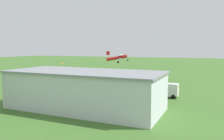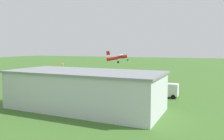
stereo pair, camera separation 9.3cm
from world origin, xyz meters
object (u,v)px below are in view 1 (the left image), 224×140
person_watching_takeoff (129,90)px  person_near_hangar_door (112,88)px  truck_flatbed_blue (165,90)px  car_black (62,89)px  windsock (62,65)px  hangar (85,90)px  car_orange (42,87)px  person_beside_truck (134,92)px  biplane (118,58)px  car_yellow (19,86)px

person_watching_takeoff → person_near_hangar_door: 5.08m
truck_flatbed_blue → person_watching_takeoff: size_ratio=3.70×
car_black → windsock: (18.09, -26.83, 3.83)m
hangar → car_orange: bearing=-32.3°
car_black → person_beside_truck: size_ratio=2.81×
biplane → person_near_hangar_door: biplane is taller
person_beside_truck → windsock: windsock is taller
truck_flatbed_blue → car_black: bearing=7.1°
hangar → car_black: (13.29, -12.46, -2.72)m
car_yellow → person_near_hangar_door: (-24.77, -6.52, 0.03)m
person_watching_takeoff → car_yellow: bearing=10.4°
car_orange → person_watching_takeoff: (-22.58, -4.64, 0.03)m
hangar → car_orange: size_ratio=6.59×
truck_flatbed_blue → person_near_hangar_door: size_ratio=3.69×
person_near_hangar_door → truck_flatbed_blue: bearing=170.7°
person_watching_takeoff → person_near_hangar_door: (4.97, -1.06, 0.00)m
hangar → windsock: bearing=-51.4°
car_yellow → biplane: bearing=-130.9°
car_black → car_orange: (6.05, 0.24, 0.03)m
car_yellow → hangar: bearing=156.7°
car_yellow → person_near_hangar_door: person_near_hangar_door is taller
car_yellow → truck_flatbed_blue: size_ratio=0.62×
hangar → car_yellow: bearing=-23.3°
hangar → windsock: 50.30m
car_orange → person_watching_takeoff: bearing=-168.4°
person_beside_truck → car_orange: bearing=6.7°
car_black → windsock: 32.59m
person_beside_truck → person_near_hangar_door: 7.49m
person_near_hangar_door → windsock: 36.75m
hangar → biplane: (6.36, -34.67, 4.50)m
person_near_hangar_door → windsock: (29.66, -21.37, 3.77)m
truck_flatbed_blue → person_watching_takeoff: bearing=-7.8°
car_orange → person_near_hangar_door: (-17.61, -5.70, 0.03)m
car_black → car_yellow: bearing=4.6°
car_orange → windsock: (12.04, -27.07, 3.80)m
person_watching_takeoff → person_near_hangar_door: person_near_hangar_door is taller
person_near_hangar_door → windsock: bearing=-35.8°
car_yellow → person_watching_takeoff: (-29.74, -5.46, 0.03)m
car_black → car_orange: bearing=2.3°
car_orange → car_yellow: 7.20m
car_orange → car_yellow: (7.16, 0.81, -0.00)m
hangar → person_beside_truck: bearing=-109.0°
biplane → truck_flatbed_blue: 27.33m
truck_flatbed_blue → person_beside_truck: truck_flatbed_blue is taller
car_black → windsock: bearing=-56.0°
windsock → person_watching_takeoff: bearing=147.1°
car_black → biplane: bearing=-107.3°
hangar → person_near_hangar_door: 18.21m
car_black → person_watching_takeoff: size_ratio=2.73×
car_black → truck_flatbed_blue: bearing=-172.9°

